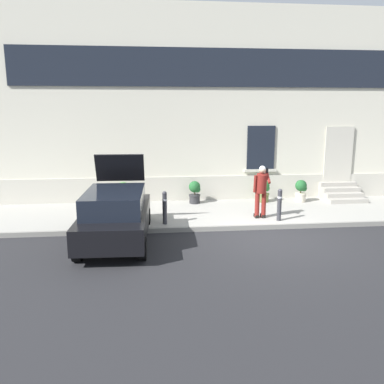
{
  "coord_description": "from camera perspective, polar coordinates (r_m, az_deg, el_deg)",
  "views": [
    {
      "loc": [
        -3.39,
        -10.64,
        3.66
      ],
      "look_at": [
        -2.09,
        1.6,
        1.1
      ],
      "focal_mm": 37.1,
      "sensor_mm": 36.0,
      "label": 1
    }
  ],
  "objects": [
    {
      "name": "ground_plane",
      "position": [
        11.75,
        11.1,
        -6.63
      ],
      "size": [
        80.0,
        80.0,
        0.0
      ],
      "primitive_type": "plane",
      "color": "#232326"
    },
    {
      "name": "sidewalk",
      "position": [
        14.32,
        7.85,
        -2.87
      ],
      "size": [
        24.0,
        3.6,
        0.15
      ],
      "primitive_type": "cube",
      "color": "#99968E",
      "rests_on": "ground"
    },
    {
      "name": "curb_edge",
      "position": [
        12.59,
        9.87,
        -4.98
      ],
      "size": [
        24.0,
        0.12,
        0.15
      ],
      "primitive_type": "cube",
      "color": "gray",
      "rests_on": "ground"
    },
    {
      "name": "building_facade",
      "position": [
        16.29,
        6.13,
        11.92
      ],
      "size": [
        24.0,
        1.52,
        7.5
      ],
      "color": "beige",
      "rests_on": "ground"
    },
    {
      "name": "entrance_stoop",
      "position": [
        16.89,
        20.57,
        -0.17
      ],
      "size": [
        1.51,
        1.28,
        0.64
      ],
      "color": "#9E998E",
      "rests_on": "sidewalk"
    },
    {
      "name": "hatchback_car_black",
      "position": [
        11.23,
        -10.9,
        -3.22
      ],
      "size": [
        1.91,
        4.12,
        2.34
      ],
      "color": "black",
      "rests_on": "ground"
    },
    {
      "name": "bollard_near_person",
      "position": [
        13.01,
        12.46,
        -1.63
      ],
      "size": [
        0.15,
        0.15,
        1.04
      ],
      "color": "#333338",
      "rests_on": "sidewalk"
    },
    {
      "name": "bollard_far_left",
      "position": [
        12.36,
        -3.94,
        -2.08
      ],
      "size": [
        0.15,
        0.15,
        1.04
      ],
      "color": "#333338",
      "rests_on": "sidewalk"
    },
    {
      "name": "person_on_phone",
      "position": [
        13.1,
        9.92,
        0.53
      ],
      "size": [
        0.51,
        0.48,
        1.75
      ],
      "rotation": [
        0.0,
        0.0,
        0.19
      ],
      "color": "maroon",
      "rests_on": "sidewalk"
    },
    {
      "name": "planter_terracotta",
      "position": [
        15.14,
        -9.79,
        -0.07
      ],
      "size": [
        0.44,
        0.44,
        0.86
      ],
      "color": "#B25B38",
      "rests_on": "sidewalk"
    },
    {
      "name": "planter_charcoal",
      "position": [
        15.09,
        0.41,
        0.07
      ],
      "size": [
        0.44,
        0.44,
        0.86
      ],
      "color": "#2D2D30",
      "rests_on": "sidewalk"
    },
    {
      "name": "planter_olive",
      "position": [
        15.57,
        10.29,
        0.24
      ],
      "size": [
        0.44,
        0.44,
        0.86
      ],
      "color": "#606B38",
      "rests_on": "sidewalk"
    },
    {
      "name": "planter_cream",
      "position": [
        15.9,
        15.39,
        0.24
      ],
      "size": [
        0.44,
        0.44,
        0.86
      ],
      "color": "beige",
      "rests_on": "sidewalk"
    }
  ]
}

